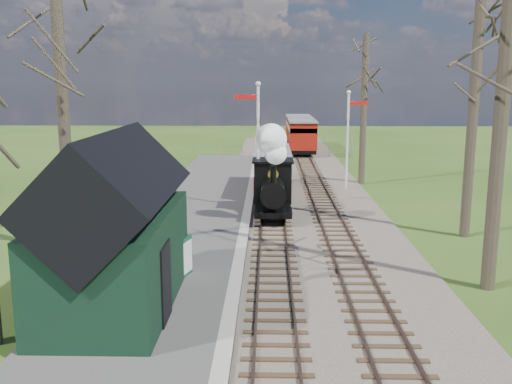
{
  "coord_description": "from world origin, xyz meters",
  "views": [
    {
      "loc": [
        -0.19,
        -10.67,
        6.23
      ],
      "look_at": [
        -0.73,
        13.05,
        1.6
      ],
      "focal_mm": 40.0,
      "sensor_mm": 36.0,
      "label": 1
    }
  ],
  "objects_px": {
    "person": "(180,248)",
    "semaphore_far": "(349,132)",
    "semaphore_near": "(257,138)",
    "coach": "(272,168)",
    "station_shed": "(115,232)",
    "sign_board": "(186,257)",
    "bench": "(165,266)",
    "red_carriage_b": "(298,130)",
    "red_carriage_a": "(302,136)",
    "locomotive": "(273,177)"
  },
  "relations": [
    {
      "from": "red_carriage_a",
      "to": "person",
      "type": "relative_size",
      "value": 4.32
    },
    {
      "from": "sign_board",
      "to": "person",
      "type": "height_order",
      "value": "person"
    },
    {
      "from": "station_shed",
      "to": "sign_board",
      "type": "distance_m",
      "value": 3.2
    },
    {
      "from": "red_carriage_a",
      "to": "bench",
      "type": "height_order",
      "value": "red_carriage_a"
    },
    {
      "from": "station_shed",
      "to": "bench",
      "type": "height_order",
      "value": "station_shed"
    },
    {
      "from": "semaphore_near",
      "to": "coach",
      "type": "distance_m",
      "value": 5.15
    },
    {
      "from": "red_carriage_b",
      "to": "semaphore_near",
      "type": "bearing_deg",
      "value": -97.02
    },
    {
      "from": "semaphore_far",
      "to": "red_carriage_b",
      "type": "relative_size",
      "value": 1.0
    },
    {
      "from": "locomotive",
      "to": "semaphore_far",
      "type": "bearing_deg",
      "value": 59.52
    },
    {
      "from": "station_shed",
      "to": "locomotive",
      "type": "relative_size",
      "value": 1.47
    },
    {
      "from": "sign_board",
      "to": "person",
      "type": "distance_m",
      "value": 0.8
    },
    {
      "from": "station_shed",
      "to": "sign_board",
      "type": "height_order",
      "value": "station_shed"
    },
    {
      "from": "semaphore_far",
      "to": "red_carriage_a",
      "type": "relative_size",
      "value": 1.0
    },
    {
      "from": "person",
      "to": "sign_board",
      "type": "bearing_deg",
      "value": 177.85
    },
    {
      "from": "station_shed",
      "to": "red_carriage_b",
      "type": "relative_size",
      "value": 1.1
    },
    {
      "from": "coach",
      "to": "locomotive",
      "type": "bearing_deg",
      "value": -90.11
    },
    {
      "from": "semaphore_near",
      "to": "bench",
      "type": "distance_m",
      "value": 10.59
    },
    {
      "from": "station_shed",
      "to": "semaphore_near",
      "type": "height_order",
      "value": "semaphore_near"
    },
    {
      "from": "semaphore_far",
      "to": "bench",
      "type": "distance_m",
      "value": 17.82
    },
    {
      "from": "person",
      "to": "semaphore_far",
      "type": "bearing_deg",
      "value": -50.47
    },
    {
      "from": "red_carriage_a",
      "to": "coach",
      "type": "bearing_deg",
      "value": -98.56
    },
    {
      "from": "station_shed",
      "to": "person",
      "type": "height_order",
      "value": "station_shed"
    },
    {
      "from": "semaphore_near",
      "to": "bench",
      "type": "relative_size",
      "value": 4.49
    },
    {
      "from": "coach",
      "to": "person",
      "type": "distance_m",
      "value": 13.83
    },
    {
      "from": "red_carriage_a",
      "to": "person",
      "type": "height_order",
      "value": "red_carriage_a"
    },
    {
      "from": "semaphore_far",
      "to": "bench",
      "type": "height_order",
      "value": "semaphore_far"
    },
    {
      "from": "semaphore_far",
      "to": "red_carriage_a",
      "type": "height_order",
      "value": "semaphore_far"
    },
    {
      "from": "red_carriage_a",
      "to": "red_carriage_b",
      "type": "bearing_deg",
      "value": 90.0
    },
    {
      "from": "station_shed",
      "to": "coach",
      "type": "relative_size",
      "value": 0.92
    },
    {
      "from": "coach",
      "to": "bench",
      "type": "bearing_deg",
      "value": -103.3
    },
    {
      "from": "red_carriage_a",
      "to": "sign_board",
      "type": "xyz_separation_m",
      "value": [
        -5.38,
        -31.47,
        -0.85
      ]
    },
    {
      "from": "bench",
      "to": "person",
      "type": "xyz_separation_m",
      "value": [
        0.33,
        0.93,
        0.3
      ]
    },
    {
      "from": "sign_board",
      "to": "coach",
      "type": "bearing_deg",
      "value": 78.94
    },
    {
      "from": "red_carriage_b",
      "to": "person",
      "type": "relative_size",
      "value": 4.32
    },
    {
      "from": "station_shed",
      "to": "person",
      "type": "relative_size",
      "value": 4.75
    },
    {
      "from": "semaphore_far",
      "to": "red_carriage_b",
      "type": "bearing_deg",
      "value": 94.74
    },
    {
      "from": "sign_board",
      "to": "red_carriage_a",
      "type": "bearing_deg",
      "value": 80.31
    },
    {
      "from": "red_carriage_b",
      "to": "person",
      "type": "distance_m",
      "value": 36.69
    },
    {
      "from": "red_carriage_b",
      "to": "bench",
      "type": "height_order",
      "value": "red_carriage_b"
    },
    {
      "from": "red_carriage_a",
      "to": "person",
      "type": "xyz_separation_m",
      "value": [
        -5.67,
        -30.74,
        -0.79
      ]
    },
    {
      "from": "semaphore_near",
      "to": "locomotive",
      "type": "relative_size",
      "value": 1.45
    },
    {
      "from": "red_carriage_b",
      "to": "person",
      "type": "bearing_deg",
      "value": -98.89
    },
    {
      "from": "red_carriage_a",
      "to": "bench",
      "type": "distance_m",
      "value": 32.25
    },
    {
      "from": "coach",
      "to": "person",
      "type": "bearing_deg",
      "value": -102.84
    },
    {
      "from": "locomotive",
      "to": "person",
      "type": "distance_m",
      "value": 8.09
    },
    {
      "from": "station_shed",
      "to": "bench",
      "type": "bearing_deg",
      "value": 68.03
    },
    {
      "from": "locomotive",
      "to": "person",
      "type": "xyz_separation_m",
      "value": [
        -3.06,
        -7.41,
        -1.13
      ]
    },
    {
      "from": "semaphore_far",
      "to": "sign_board",
      "type": "height_order",
      "value": "semaphore_far"
    },
    {
      "from": "semaphore_far",
      "to": "sign_board",
      "type": "distance_m",
      "value": 17.34
    },
    {
      "from": "coach",
      "to": "sign_board",
      "type": "distance_m",
      "value": 14.49
    }
  ]
}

